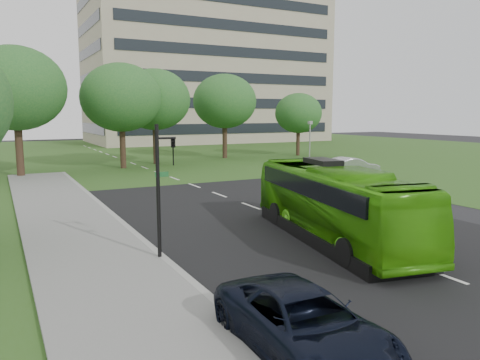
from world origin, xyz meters
The scene contains 13 objects.
ground centered at (0.00, 0.00, 0.00)m, with size 160.00×160.00×0.00m, color black.
street_surfaces centered at (-0.38, 22.75, 0.03)m, with size 120.00×120.00×0.15m.
office_building centered at (21.96, 61.96, 12.50)m, with size 40.10×20.10×25.00m.
tree_park_a centered at (-10.27, 24.24, 6.76)m, with size 7.50×7.50×9.97m.
tree_park_b centered at (-1.78, 26.57, 6.28)m, with size 7.11×7.11×9.32m.
tree_park_c centered at (1.97, 28.82, 6.21)m, with size 6.90×6.90×9.16m.
tree_park_d centered at (10.57, 31.15, 6.20)m, with size 6.93×6.93×9.16m.
tree_park_e centered at (19.50, 29.96, 4.92)m, with size 5.43×5.43×7.24m.
bus centered at (-0.34, -1.29, 1.44)m, with size 2.42×10.34×2.88m, color #3E9E0F.
sedan centered at (11.91, 11.95, 0.80)m, with size 1.70×4.88×1.61m, color #AEB0B4.
suv centered at (-6.50, -8.00, 0.67)m, with size 2.21×4.79×1.33m, color black.
traffic_light centered at (-7.06, -0.72, 2.68)m, with size 0.73×0.21×4.56m.
camera_pole centered at (13.94, 20.00, 2.71)m, with size 0.41×0.37×4.21m.
Camera 1 is at (-11.82, -15.40, 4.91)m, focal length 35.00 mm.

